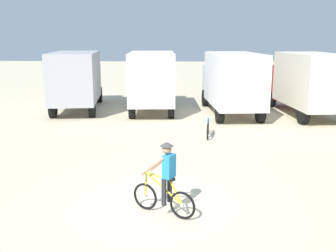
% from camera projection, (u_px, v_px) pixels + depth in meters
% --- Properties ---
extents(ground_plane, '(120.00, 120.00, 0.00)m').
position_uv_depth(ground_plane, '(155.00, 206.00, 10.08)').
color(ground_plane, beige).
extents(box_truck_grey_hauler, '(3.27, 7.01, 3.35)m').
position_uv_depth(box_truck_grey_hauler, '(77.00, 78.00, 22.95)').
color(box_truck_grey_hauler, '#9E9EA3').
rests_on(box_truck_grey_hauler, ground).
extents(box_truck_white_box, '(2.84, 6.90, 3.35)m').
position_uv_depth(box_truck_white_box, '(152.00, 78.00, 22.72)').
color(box_truck_white_box, white).
rests_on(box_truck_white_box, ground).
extents(box_truck_avon_van, '(3.04, 6.95, 3.35)m').
position_uv_depth(box_truck_avon_van, '(232.00, 80.00, 21.64)').
color(box_truck_avon_van, white).
rests_on(box_truck_avon_van, ground).
extents(box_truck_cream_rv, '(3.09, 6.97, 3.35)m').
position_uv_depth(box_truck_cream_rv, '(307.00, 81.00, 21.38)').
color(box_truck_cream_rv, beige).
rests_on(box_truck_cream_rv, ground).
extents(cyclist_orange_shirt, '(1.56, 0.89, 1.82)m').
position_uv_depth(cyclist_orange_shirt, '(165.00, 181.00, 9.44)').
color(cyclist_orange_shirt, black).
rests_on(cyclist_orange_shirt, ground).
extents(bicycle_spare, '(0.50, 1.73, 0.97)m').
position_uv_depth(bicycle_spare, '(208.00, 127.00, 17.04)').
color(bicycle_spare, black).
rests_on(bicycle_spare, ground).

